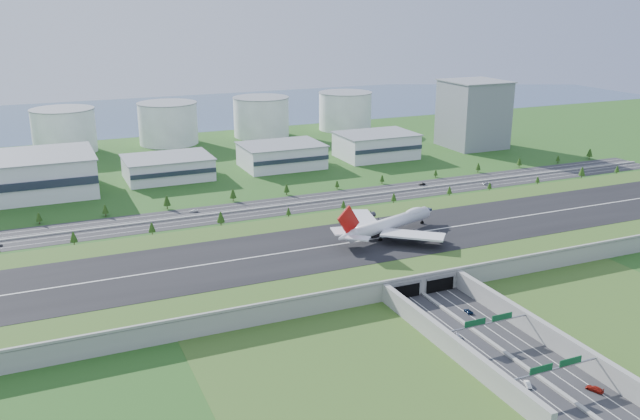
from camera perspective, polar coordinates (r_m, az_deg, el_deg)
name	(u,v)px	position (r m, az deg, el deg)	size (l,w,h in m)	color
ground	(368,255)	(334.78, 4.10, -3.84)	(1200.00, 1200.00, 0.00)	#234E18
airfield_deck	(369,248)	(333.24, 4.12, -3.18)	(520.00, 100.00, 9.20)	gray
underpass_road	(495,338)	(257.40, 14.52, -10.37)	(38.80, 120.40, 8.00)	#28282B
sign_gantry_near	(488,324)	(258.86, 13.99, -9.29)	(38.70, 0.70, 9.80)	gray
sign_gantry_far	(555,370)	(235.72, 19.21, -12.58)	(38.70, 0.70, 9.80)	gray
north_expressway	(297,204)	(416.57, -1.92, 0.50)	(560.00, 36.00, 0.12)	#28282B
tree_row	(315,194)	(421.07, -0.39, 1.32)	(501.32, 48.67, 8.37)	#3D2819
hangar_mid_a	(168,168)	(487.24, -12.69, 3.48)	(58.00, 42.00, 15.00)	silver
hangar_mid_b	(281,156)	(508.93, -3.26, 4.58)	(58.00, 42.00, 17.00)	silver
hangar_mid_c	(376,146)	(540.87, 4.74, 5.42)	(58.00, 42.00, 19.00)	silver
office_tower	(473,114)	(591.81, 12.78, 7.86)	(46.00, 46.00, 55.00)	gray
fuel_tank_a	(64,131)	(595.63, -20.74, 6.25)	(50.00, 50.00, 35.00)	silver
fuel_tank_b	(168,124)	(605.32, -12.67, 7.11)	(50.00, 50.00, 35.00)	silver
fuel_tank_c	(261,117)	(626.49, -4.97, 7.80)	(50.00, 50.00, 35.00)	silver
fuel_tank_d	(345,111)	(658.05, 2.13, 8.32)	(50.00, 50.00, 35.00)	silver
bay_water	(170,112)	(779.40, -12.52, 8.04)	(1200.00, 260.00, 0.06)	#3B5271
boeing_747	(389,224)	(337.41, 5.81, -1.17)	(67.01, 62.29, 21.53)	silver
car_0	(457,335)	(261.52, 11.50, -10.30)	(1.87, 4.64, 1.58)	silver
car_1	(528,384)	(237.34, 17.10, -13.85)	(1.51, 4.32, 1.42)	white
car_2	(468,311)	(281.29, 12.38, -8.33)	(2.19, 4.74, 1.32)	#0A1A36
car_3	(595,389)	(241.80, 22.12, -13.77)	(2.31, 5.69, 1.65)	maroon
car_5	(422,184)	(463.74, 8.59, 2.18)	(1.64, 4.70, 1.55)	black
car_6	(487,184)	(473.26, 13.89, 2.18)	(2.80, 6.08, 1.69)	silver
car_7	(193,211)	(407.33, -10.61, -0.07)	(2.07, 5.09, 1.48)	white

